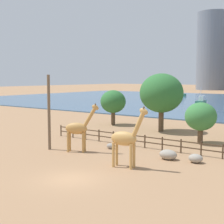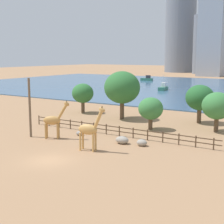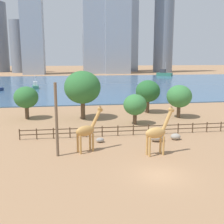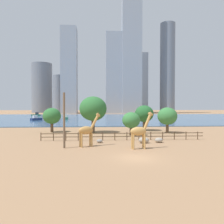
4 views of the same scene
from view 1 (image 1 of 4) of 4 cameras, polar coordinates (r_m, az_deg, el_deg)
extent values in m
cylinder|color=tan|center=(26.70, 3.68, -7.19)|extent=(0.26, 0.26, 1.92)
cylinder|color=tan|center=(26.17, 3.16, -7.45)|extent=(0.26, 0.26, 1.92)
cylinder|color=tan|center=(27.30, 0.79, -6.88)|extent=(0.26, 0.26, 1.92)
cylinder|color=tan|center=(26.79, 0.22, -7.13)|extent=(0.26, 0.26, 1.92)
ellipsoid|color=tan|center=(26.47, 1.96, -4.43)|extent=(2.24, 1.20, 1.11)
cylinder|color=tan|center=(25.80, 4.42, -2.02)|extent=(1.20, 0.54, 2.09)
ellipsoid|color=tan|center=(25.52, 5.31, 0.10)|extent=(0.86, 0.48, 0.68)
cone|color=brown|center=(25.57, 5.39, 0.84)|extent=(0.12, 0.12, 0.20)
cone|color=brown|center=(25.41, 5.25, 0.81)|extent=(0.12, 0.12, 0.20)
cylinder|color=#C18C47|center=(32.46, -4.56, -4.90)|extent=(0.29, 0.29, 1.88)
cylinder|color=#C18C47|center=(31.91, -4.81, -5.09)|extent=(0.29, 0.29, 1.88)
cylinder|color=#C18C47|center=(32.84, -7.03, -4.80)|extent=(0.29, 0.29, 1.88)
cylinder|color=#C18C47|center=(32.29, -7.32, -4.99)|extent=(0.29, 0.29, 1.88)
ellipsoid|color=#C18C47|center=(32.16, -5.96, -2.73)|extent=(2.22, 1.68, 1.09)
cylinder|color=#C18C47|center=(31.69, -3.71, -0.81)|extent=(1.35, 0.91, 1.96)
ellipsoid|color=#C18C47|center=(31.48, -2.78, 0.78)|extent=(0.86, 0.66, 0.72)
cone|color=brown|center=(31.54, -2.75, 1.36)|extent=(0.13, 0.13, 0.20)
cone|color=brown|center=(31.37, -2.82, 1.34)|extent=(0.13, 0.13, 0.20)
cylinder|color=brown|center=(33.33, -10.44, -0.07)|extent=(0.28, 0.28, 7.20)
ellipsoid|color=gray|center=(29.68, 9.31, -6.99)|extent=(1.57, 1.13, 0.85)
ellipsoid|color=gray|center=(29.02, 13.73, -7.50)|extent=(1.18, 0.97, 0.73)
ellipsoid|color=gray|center=(33.59, -0.17, -5.67)|extent=(0.91, 0.73, 0.54)
cylinder|color=#4C3826|center=(41.20, -8.48, -3.06)|extent=(0.14, 0.14, 1.30)
cylinder|color=#4C3826|center=(39.86, -6.52, -3.33)|extent=(0.14, 0.14, 1.30)
cylinder|color=#4C3826|center=(38.58, -4.42, -3.62)|extent=(0.14, 0.14, 1.30)
cylinder|color=#4C3826|center=(37.35, -2.18, -3.92)|extent=(0.14, 0.14, 1.30)
cylinder|color=#4C3826|center=(36.19, 0.22, -4.23)|extent=(0.14, 0.14, 1.30)
cylinder|color=#4C3826|center=(35.09, 2.77, -4.55)|extent=(0.14, 0.14, 1.30)
cylinder|color=#4C3826|center=(34.07, 5.48, -4.89)|extent=(0.14, 0.14, 1.30)
cylinder|color=#4C3826|center=(33.12, 8.35, -5.23)|extent=(0.14, 0.14, 1.30)
cylinder|color=#4C3826|center=(32.27, 11.39, -5.58)|extent=(0.14, 0.14, 1.30)
cylinder|color=#4C3826|center=(31.52, 14.59, -5.93)|extent=(0.14, 0.14, 1.30)
cylinder|color=#4C3826|center=(30.86, 17.93, -6.28)|extent=(0.14, 0.14, 1.30)
cube|color=#4C3826|center=(33.30, 7.54, -4.37)|extent=(26.10, 0.08, 0.10)
cube|color=#4C3826|center=(33.39, 7.53, -5.25)|extent=(26.10, 0.08, 0.10)
cylinder|color=brown|center=(44.53, 8.16, -1.47)|extent=(0.66, 0.66, 2.71)
ellipsoid|color=#2D6B33|center=(44.22, 8.22, 3.14)|extent=(5.56, 5.56, 5.01)
cylinder|color=brown|center=(37.47, 14.46, -3.90)|extent=(0.56, 0.56, 1.52)
ellipsoid|color=#387A3D|center=(37.18, 14.54, -0.73)|extent=(3.31, 3.31, 2.98)
cylinder|color=brown|center=(50.22, 0.19, -1.04)|extent=(0.59, 0.59, 1.93)
ellipsoid|color=#2D6B33|center=(49.99, 0.19, 1.75)|extent=(3.70, 3.70, 3.33)
cube|color=#337259|center=(87.95, 14.55, 1.54)|extent=(2.39, 4.94, 0.95)
cube|color=silver|center=(88.46, 14.66, 2.24)|extent=(1.38, 1.86, 1.14)
cylinder|color=silver|center=(87.60, 14.55, 2.92)|extent=(0.14, 0.14, 3.31)
cube|color=navy|center=(88.04, 7.21, 1.65)|extent=(3.96, 4.16, 0.85)
cube|color=silver|center=(87.81, 6.89, 2.25)|extent=(1.77, 1.81, 1.01)
cube|color=#337259|center=(123.92, 11.12, 2.80)|extent=(4.84, 2.55, 0.92)
cube|color=#333338|center=(123.74, 11.39, 3.26)|extent=(1.84, 1.41, 1.10)
cylinder|color=slate|center=(197.84, 16.40, 9.66)|extent=(17.20, 17.20, 41.95)
camera|label=2|loc=(9.38, 174.78, 12.41)|focal=55.00mm
camera|label=3|loc=(23.48, -64.01, 8.93)|focal=45.00mm
camera|label=4|loc=(20.68, -69.68, -2.25)|focal=35.00mm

